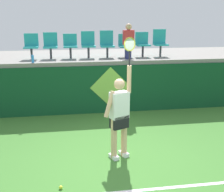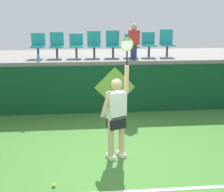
{
  "view_description": "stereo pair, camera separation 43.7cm",
  "coord_description": "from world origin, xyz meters",
  "px_view_note": "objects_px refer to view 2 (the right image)",
  "views": [
    {
      "loc": [
        -1.03,
        -5.52,
        3.03
      ],
      "look_at": [
        0.01,
        1.15,
        1.12
      ],
      "focal_mm": 47.18,
      "sensor_mm": 36.0,
      "label": 1
    },
    {
      "loc": [
        -0.6,
        -5.58,
        3.03
      ],
      "look_at": [
        0.01,
        1.15,
        1.12
      ],
      "focal_mm": 47.18,
      "sensor_mm": 36.0,
      "label": 2
    }
  ],
  "objects_px": {
    "tennis_player": "(117,114)",
    "tennis_ball": "(54,185)",
    "stadium_chair_3": "(94,43)",
    "stadium_chair_2": "(76,44)",
    "stadium_chair_4": "(113,43)",
    "water_bottle": "(38,58)",
    "spectator_0": "(134,41)",
    "stadium_chair_1": "(57,44)",
    "stadium_chair_0": "(38,44)",
    "stadium_chair_6": "(149,43)",
    "stadium_chair_5": "(131,44)",
    "stadium_chair_7": "(167,42)"
  },
  "relations": [
    {
      "from": "stadium_chair_2",
      "to": "stadium_chair_4",
      "type": "height_order",
      "value": "stadium_chair_4"
    },
    {
      "from": "stadium_chair_2",
      "to": "stadium_chair_3",
      "type": "xyz_separation_m",
      "value": [
        0.58,
        0.01,
        0.03
      ]
    },
    {
      "from": "stadium_chair_1",
      "to": "stadium_chair_7",
      "type": "bearing_deg",
      "value": 0.07
    },
    {
      "from": "stadium_chair_2",
      "to": "stadium_chair_6",
      "type": "height_order",
      "value": "stadium_chair_6"
    },
    {
      "from": "stadium_chair_3",
      "to": "stadium_chair_7",
      "type": "xyz_separation_m",
      "value": [
        2.43,
        0.0,
        0.02
      ]
    },
    {
      "from": "stadium_chair_7",
      "to": "stadium_chair_5",
      "type": "bearing_deg",
      "value": -179.51
    },
    {
      "from": "tennis_ball",
      "to": "stadium_chair_1",
      "type": "height_order",
      "value": "stadium_chair_1"
    },
    {
      "from": "tennis_player",
      "to": "tennis_ball",
      "type": "distance_m",
      "value": 1.89
    },
    {
      "from": "tennis_player",
      "to": "stadium_chair_0",
      "type": "relative_size",
      "value": 3.23
    },
    {
      "from": "spectator_0",
      "to": "stadium_chair_2",
      "type": "bearing_deg",
      "value": 165.71
    },
    {
      "from": "tennis_ball",
      "to": "stadium_chair_4",
      "type": "relative_size",
      "value": 0.08
    },
    {
      "from": "stadium_chair_1",
      "to": "stadium_chair_4",
      "type": "xyz_separation_m",
      "value": [
        1.82,
        0.0,
        0.02
      ]
    },
    {
      "from": "stadium_chair_1",
      "to": "stadium_chair_5",
      "type": "bearing_deg",
      "value": -0.13
    },
    {
      "from": "water_bottle",
      "to": "stadium_chair_3",
      "type": "distance_m",
      "value": 1.9
    },
    {
      "from": "tennis_ball",
      "to": "water_bottle",
      "type": "bearing_deg",
      "value": 100.64
    },
    {
      "from": "stadium_chair_7",
      "to": "stadium_chair_1",
      "type": "bearing_deg",
      "value": -179.93
    },
    {
      "from": "stadium_chair_0",
      "to": "stadium_chair_7",
      "type": "xyz_separation_m",
      "value": [
        4.23,
        0.01,
        0.04
      ]
    },
    {
      "from": "water_bottle",
      "to": "stadium_chair_6",
      "type": "relative_size",
      "value": 0.28
    },
    {
      "from": "tennis_player",
      "to": "stadium_chair_1",
      "type": "distance_m",
      "value": 4.35
    },
    {
      "from": "tennis_player",
      "to": "water_bottle",
      "type": "relative_size",
      "value": 11.41
    },
    {
      "from": "stadium_chair_1",
      "to": "spectator_0",
      "type": "distance_m",
      "value": 2.49
    },
    {
      "from": "stadium_chair_1",
      "to": "stadium_chair_2",
      "type": "relative_size",
      "value": 1.06
    },
    {
      "from": "water_bottle",
      "to": "stadium_chair_0",
      "type": "distance_m",
      "value": 0.85
    },
    {
      "from": "tennis_player",
      "to": "stadium_chair_1",
      "type": "relative_size",
      "value": 3.13
    },
    {
      "from": "stadium_chair_0",
      "to": "stadium_chair_1",
      "type": "bearing_deg",
      "value": 0.37
    },
    {
      "from": "stadium_chair_5",
      "to": "spectator_0",
      "type": "xyz_separation_m",
      "value": [
        0.0,
        -0.46,
        0.16
      ]
    },
    {
      "from": "water_bottle",
      "to": "stadium_chair_3",
      "type": "bearing_deg",
      "value": 24.59
    },
    {
      "from": "tennis_ball",
      "to": "stadium_chair_7",
      "type": "distance_m",
      "value": 6.34
    },
    {
      "from": "tennis_ball",
      "to": "stadium_chair_3",
      "type": "xyz_separation_m",
      "value": [
        0.91,
        4.97,
        2.05
      ]
    },
    {
      "from": "tennis_player",
      "to": "stadium_chair_2",
      "type": "distance_m",
      "value": 4.16
    },
    {
      "from": "tennis_player",
      "to": "stadium_chair_3",
      "type": "distance_m",
      "value": 4.09
    },
    {
      "from": "stadium_chair_0",
      "to": "stadium_chair_2",
      "type": "relative_size",
      "value": 1.03
    },
    {
      "from": "stadium_chair_2",
      "to": "stadium_chair_0",
      "type": "bearing_deg",
      "value": 179.86
    },
    {
      "from": "stadium_chair_2",
      "to": "stadium_chair_4",
      "type": "relative_size",
      "value": 0.89
    },
    {
      "from": "stadium_chair_1",
      "to": "stadium_chair_2",
      "type": "distance_m",
      "value": 0.62
    },
    {
      "from": "stadium_chair_5",
      "to": "spectator_0",
      "type": "height_order",
      "value": "spectator_0"
    },
    {
      "from": "water_bottle",
      "to": "stadium_chair_1",
      "type": "distance_m",
      "value": 0.98
    },
    {
      "from": "stadium_chair_6",
      "to": "spectator_0",
      "type": "distance_m",
      "value": 0.75
    },
    {
      "from": "stadium_chair_4",
      "to": "tennis_player",
      "type": "bearing_deg",
      "value": -94.15
    },
    {
      "from": "stadium_chair_7",
      "to": "stadium_chair_6",
      "type": "bearing_deg",
      "value": -179.18
    },
    {
      "from": "stadium_chair_0",
      "to": "stadium_chair_6",
      "type": "distance_m",
      "value": 3.61
    },
    {
      "from": "tennis_player",
      "to": "tennis_ball",
      "type": "relative_size",
      "value": 38.93
    },
    {
      "from": "stadium_chair_2",
      "to": "stadium_chair_5",
      "type": "relative_size",
      "value": 1.03
    },
    {
      "from": "stadium_chair_3",
      "to": "tennis_ball",
      "type": "bearing_deg",
      "value": -100.43
    },
    {
      "from": "stadium_chair_2",
      "to": "stadium_chair_4",
      "type": "distance_m",
      "value": 1.2
    },
    {
      "from": "water_bottle",
      "to": "stadium_chair_0",
      "type": "xyz_separation_m",
      "value": [
        -0.1,
        0.77,
        0.33
      ]
    },
    {
      "from": "water_bottle",
      "to": "stadium_chair_2",
      "type": "bearing_deg",
      "value": 34.46
    },
    {
      "from": "stadium_chair_1",
      "to": "stadium_chair_3",
      "type": "distance_m",
      "value": 1.2
    },
    {
      "from": "tennis_ball",
      "to": "spectator_0",
      "type": "bearing_deg",
      "value": 64.46
    },
    {
      "from": "tennis_player",
      "to": "spectator_0",
      "type": "height_order",
      "value": "spectator_0"
    }
  ]
}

